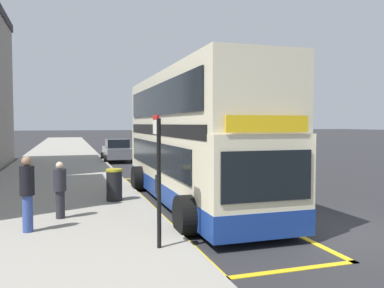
{
  "coord_description": "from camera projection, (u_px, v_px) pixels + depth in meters",
  "views": [
    {
      "loc": [
        -6.52,
        -8.24,
        2.72
      ],
      "look_at": [
        -1.95,
        6.17,
        1.94
      ],
      "focal_mm": 36.83,
      "sensor_mm": 36.0,
      "label": 1
    }
  ],
  "objects": [
    {
      "name": "ground_plane",
      "position": [
        134.0,
        150.0,
        40.42
      ],
      "size": [
        260.0,
        260.0,
        0.0
      ],
      "primitive_type": "plane",
      "color": "#28282B"
    },
    {
      "name": "pavement_near",
      "position": [
        63.0,
        151.0,
        38.31
      ],
      "size": [
        6.0,
        76.0,
        0.14
      ],
      "primitive_type": "cube",
      "color": "gray",
      "rests_on": "ground"
    },
    {
      "name": "double_decker_bus",
      "position": [
        192.0,
        143.0,
        13.47
      ],
      "size": [
        3.18,
        10.7,
        4.4
      ],
      "color": "beige",
      "rests_on": "ground"
    },
    {
      "name": "bus_bay_markings",
      "position": [
        189.0,
        203.0,
        13.55
      ],
      "size": [
        2.88,
        13.26,
        0.01
      ],
      "color": "gold",
      "rests_on": "ground"
    },
    {
      "name": "bus_stop_sign",
      "position": [
        158.0,
        170.0,
        8.18
      ],
      "size": [
        0.09,
        0.51,
        2.76
      ],
      "color": "black",
      "rests_on": "pavement_near"
    },
    {
      "name": "parked_car_maroon_behind",
      "position": [
        180.0,
        142.0,
        40.37
      ],
      "size": [
        2.09,
        4.2,
        1.62
      ],
      "rotation": [
        0.0,
        0.0,
        3.15
      ],
      "color": "maroon",
      "rests_on": "ground"
    },
    {
      "name": "parked_car_grey_ahead",
      "position": [
        200.0,
        150.0,
        28.35
      ],
      "size": [
        2.09,
        4.2,
        1.62
      ],
      "rotation": [
        0.0,
        0.0,
        -0.01
      ],
      "color": "slate",
      "rests_on": "ground"
    },
    {
      "name": "parked_car_grey_kerbside",
      "position": [
        117.0,
        150.0,
        28.24
      ],
      "size": [
        2.09,
        4.2,
        1.62
      ],
      "rotation": [
        0.0,
        0.0,
        0.01
      ],
      "color": "slate",
      "rests_on": "ground"
    },
    {
      "name": "pedestrian_waiting_near_sign",
      "position": [
        60.0,
        188.0,
        10.7
      ],
      "size": [
        0.34,
        0.34,
        1.55
      ],
      "color": "#26262D",
      "rests_on": "pavement_near"
    },
    {
      "name": "pedestrian_further_back",
      "position": [
        27.0,
        191.0,
        9.34
      ],
      "size": [
        0.34,
        0.34,
        1.81
      ],
      "color": "#33478C",
      "rests_on": "pavement_near"
    },
    {
      "name": "litter_bin",
      "position": [
        114.0,
        185.0,
        13.2
      ],
      "size": [
        0.55,
        0.55,
        1.07
      ],
      "color": "black",
      "rests_on": "pavement_near"
    }
  ]
}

